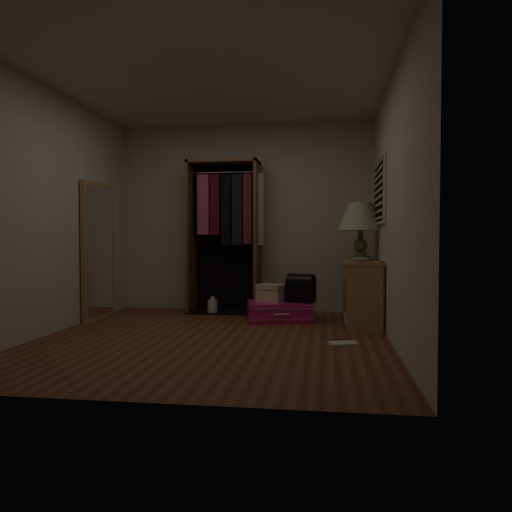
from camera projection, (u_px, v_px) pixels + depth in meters
name	position (u px, v px, depth m)	size (l,w,h in m)	color
ground	(213.00, 338.00, 5.04)	(4.00, 4.00, 0.00)	brown
room_walls	(221.00, 190.00, 5.02)	(3.52, 4.02, 2.60)	beige
console_bookshelf	(361.00, 291.00, 5.84)	(0.42, 1.12, 0.75)	#A78050
open_wardrobe	(228.00, 223.00, 6.77)	(1.02, 0.50, 2.05)	brown
floor_mirror	(98.00, 251.00, 6.23)	(0.06, 0.80, 1.70)	#A78151
pink_suitcase	(279.00, 311.00, 6.09)	(0.87, 0.71, 0.24)	#CF1976
train_case	(271.00, 293.00, 6.07)	(0.38, 0.33, 0.23)	beige
black_bag	(301.00, 288.00, 6.02)	(0.37, 0.30, 0.35)	black
table_lamp	(361.00, 218.00, 6.11)	(0.68, 0.68, 0.70)	#4B5629
brass_tray	(363.00, 260.00, 5.69)	(0.34, 0.34, 0.01)	olive
ceramic_bowl	(360.00, 260.00, 5.44)	(0.19, 0.19, 0.05)	#AED1B2
white_jug	(213.00, 306.00, 6.67)	(0.17, 0.17, 0.23)	white
floor_book	(342.00, 343.00, 4.76)	(0.31, 0.27, 0.02)	beige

